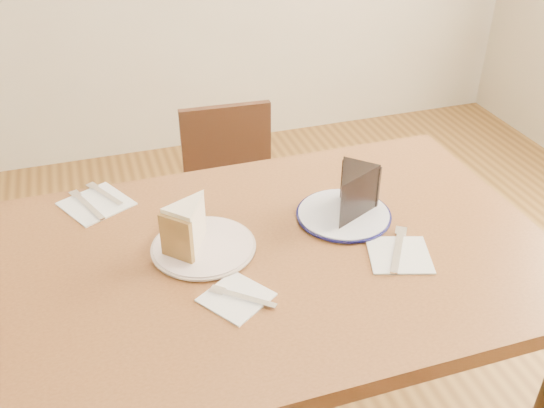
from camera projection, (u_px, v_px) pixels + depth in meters
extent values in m
cube|color=#522E16|center=(280.00, 256.00, 1.35)|extent=(1.20, 0.80, 0.04)
cylinder|color=black|center=(57.00, 328.00, 1.69)|extent=(0.06, 0.06, 0.71)
cylinder|color=black|center=(403.00, 254.00, 1.97)|extent=(0.06, 0.06, 0.71)
cube|color=black|center=(238.00, 219.00, 2.07)|extent=(0.39, 0.39, 0.04)
cylinder|color=black|center=(271.00, 235.00, 2.34)|extent=(0.03, 0.03, 0.37)
cylinder|color=black|center=(191.00, 247.00, 2.27)|extent=(0.03, 0.03, 0.37)
cylinder|color=black|center=(293.00, 286.00, 2.09)|extent=(0.03, 0.03, 0.37)
cylinder|color=black|center=(204.00, 302.00, 2.02)|extent=(0.03, 0.03, 0.37)
cube|color=black|center=(227.00, 150.00, 2.10)|extent=(0.31, 0.05, 0.33)
cylinder|color=silver|center=(204.00, 247.00, 1.34)|extent=(0.22, 0.22, 0.01)
cylinder|color=white|center=(344.00, 215.00, 1.44)|extent=(0.22, 0.22, 0.01)
cube|color=white|center=(236.00, 297.00, 1.20)|extent=(0.16, 0.16, 0.00)
cube|color=white|center=(399.00, 255.00, 1.32)|extent=(0.16, 0.16, 0.00)
cube|color=white|center=(96.00, 204.00, 1.49)|extent=(0.19, 0.19, 0.00)
cube|color=silver|center=(244.00, 297.00, 1.20)|extent=(0.12, 0.10, 0.00)
cube|color=silver|center=(398.00, 249.00, 1.33)|extent=(0.11, 0.15, 0.00)
cube|color=silver|center=(105.00, 194.00, 1.52)|extent=(0.08, 0.13, 0.00)
cube|color=silver|center=(87.00, 205.00, 1.48)|extent=(0.07, 0.15, 0.00)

